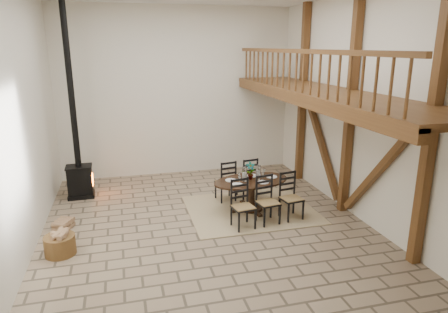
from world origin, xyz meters
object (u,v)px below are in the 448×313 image
object	(u,v)px
wood_stove	(78,156)
log_basket	(60,244)
log_stack	(63,224)
dining_table	(253,195)

from	to	relation	value
wood_stove	log_basket	world-z (taller)	wood_stove
wood_stove	log_stack	xyz separation A→B (m)	(-0.22, -1.93, -1.01)
log_basket	log_stack	bearing A→B (deg)	93.93
dining_table	wood_stove	xyz separation A→B (m)	(-4.08, 2.07, 0.70)
wood_stove	log_stack	bearing A→B (deg)	-98.26
log_stack	log_basket	bearing A→B (deg)	-86.07
wood_stove	dining_table	bearing A→B (deg)	-28.68
dining_table	log_stack	distance (m)	4.31
wood_stove	log_basket	xyz separation A→B (m)	(-0.14, -3.08, -0.92)
dining_table	log_stack	xyz separation A→B (m)	(-4.30, 0.14, -0.31)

